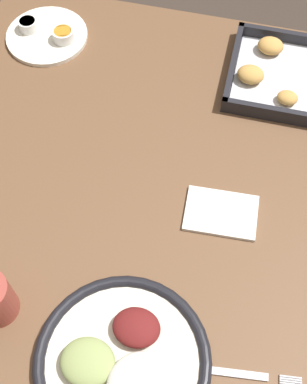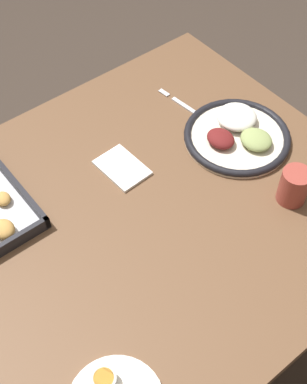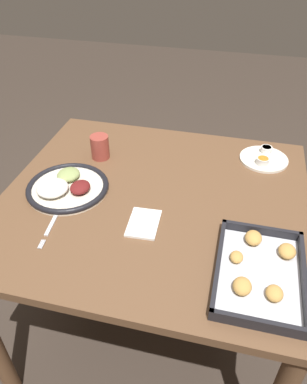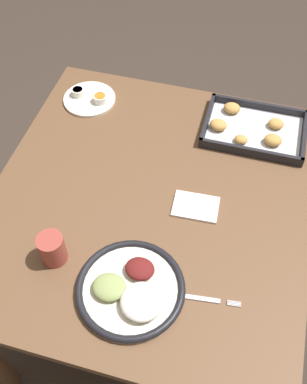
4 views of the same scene
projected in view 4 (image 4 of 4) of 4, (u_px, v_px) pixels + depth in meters
The scene contains 8 objects.
ground_plane at pixel (151, 299), 1.93m from camera, with size 8.00×8.00×0.00m, color #382D26.
dining_table at pixel (151, 218), 1.43m from camera, with size 0.95×1.03×0.73m.
dinner_plate at pixel (131, 289), 1.15m from camera, with size 0.28×0.28×0.05m.
fork at pixel (200, 299), 1.14m from camera, with size 0.19×0.03×0.00m.
saucer_plate at pixel (90, 98), 1.59m from camera, with size 0.18×0.18×0.04m.
baking_tray at pixel (252, 129), 1.50m from camera, with size 0.33×0.23×0.04m.
drinking_cup at pixel (52, 249), 1.18m from camera, with size 0.07×0.07×0.09m.
napkin at pixel (195, 207), 1.31m from camera, with size 0.14×0.10×0.01m.
Camera 4 is at (0.22, -0.77, 1.81)m, focal length 42.00 mm.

